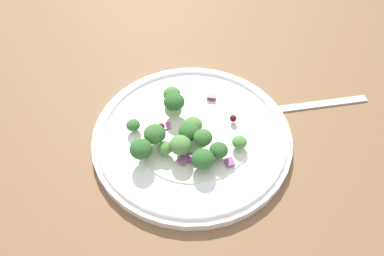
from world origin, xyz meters
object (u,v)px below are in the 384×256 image
at_px(broccoli_floret_0, 203,159).
at_px(broccoli_floret_1, 202,138).
at_px(broccoli_floret_2, 180,145).
at_px(fork, 300,106).
at_px(plate, 192,136).

distance_m(broccoli_floret_0, broccoli_floret_1, 0.03).
xyz_separation_m(broccoli_floret_0, broccoli_floret_2, (-0.00, 0.03, 0.00)).
height_order(broccoli_floret_1, fork, broccoli_floret_1).
bearing_deg(broccoli_floret_2, broccoli_floret_0, -85.63).
relative_size(plate, broccoli_floret_2, 9.62).
xyz_separation_m(broccoli_floret_0, fork, (0.18, -0.05, -0.03)).
bearing_deg(fork, broccoli_floret_0, 165.84).
height_order(broccoli_floret_0, broccoli_floret_1, broccoli_floret_1).
xyz_separation_m(plate, broccoli_floret_1, (-0.01, -0.02, 0.03)).
distance_m(broccoli_floret_1, broccoli_floret_2, 0.03).
distance_m(broccoli_floret_0, broccoli_floret_2, 0.03).
bearing_deg(broccoli_floret_0, fork, -14.16).
xyz_separation_m(broccoli_floret_0, broccoli_floret_1, (0.02, 0.02, 0.01)).
relative_size(broccoli_floret_0, fork, 0.20).
height_order(broccoli_floret_1, broccoli_floret_2, same).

